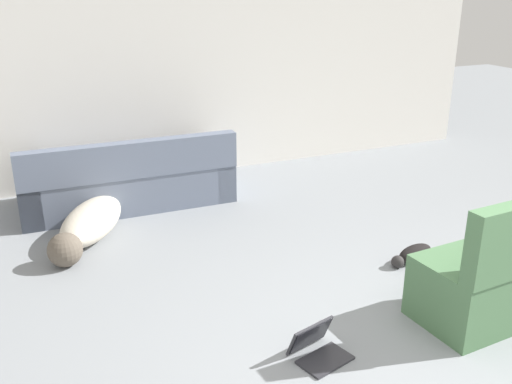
{
  "coord_description": "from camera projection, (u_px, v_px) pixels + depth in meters",
  "views": [
    {
      "loc": [
        -2.15,
        -1.88,
        2.18
      ],
      "look_at": [
        -0.46,
        1.96,
        0.61
      ],
      "focal_mm": 40.0,
      "sensor_mm": 36.0,
      "label": 1
    }
  ],
  "objects": [
    {
      "name": "dog",
      "position": [
        88.0,
        224.0,
        5.01
      ],
      "size": [
        0.9,
        1.32,
        0.31
      ],
      "rotation": [
        0.0,
        0.0,
        4.18
      ],
      "color": "beige",
      "rests_on": "ground_plane"
    },
    {
      "name": "side_chair",
      "position": [
        472.0,
        284.0,
        3.71
      ],
      "size": [
        0.59,
        0.61,
        0.93
      ],
      "rotation": [
        0.0,
        0.0,
        3.21
      ],
      "color": "#4C754C",
      "rests_on": "ground_plane"
    },
    {
      "name": "laptop_open",
      "position": [
        316.0,
        346.0,
        3.49
      ],
      "size": [
        0.38,
        0.36,
        0.21
      ],
      "rotation": [
        0.0,
        0.0,
        0.26
      ],
      "color": "#2D2D33",
      "rests_on": "ground_plane"
    },
    {
      "name": "wall_back",
      "position": [
        207.0,
        53.0,
        6.45
      ],
      "size": [
        7.23,
        0.06,
        2.78
      ],
      "color": "silver",
      "rests_on": "ground_plane"
    },
    {
      "name": "couch",
      "position": [
        127.0,
        180.0,
        5.82
      ],
      "size": [
        2.1,
        0.93,
        0.74
      ],
      "rotation": [
        0.0,
        0.0,
        3.13
      ],
      "color": "slate",
      "rests_on": "ground_plane"
    },
    {
      "name": "cat",
      "position": [
        413.0,
        254.0,
        4.65
      ],
      "size": [
        0.52,
        0.2,
        0.14
      ],
      "rotation": [
        0.0,
        0.0,
        3.32
      ],
      "color": "black",
      "rests_on": "ground_plane"
    }
  ]
}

